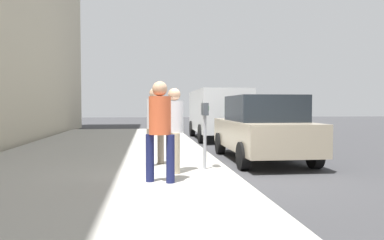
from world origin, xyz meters
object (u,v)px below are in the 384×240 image
parked_van_far (217,111)px  parking_officer (155,119)px  pedestrian_bystander (160,123)px  parked_sedan_near (262,128)px  parking_meter (205,121)px  pedestrian_at_meter (174,123)px

parked_van_far → parking_officer: bearing=159.4°
pedestrian_bystander → parked_van_far: 10.09m
pedestrian_bystander → parked_van_far: bearing=7.4°
parking_officer → parked_sedan_near: parking_officer is taller
pedestrian_bystander → parked_sedan_near: (3.23, -2.88, -0.31)m
parking_meter → parked_van_far: parked_van_far is taller
parking_officer → pedestrian_at_meter: bearing=-28.3°
parking_meter → parked_sedan_near: size_ratio=0.32×
pedestrian_bystander → parking_meter: bearing=-14.6°
pedestrian_at_meter → parking_officer: parking_officer is taller
parking_officer → parked_van_far: size_ratio=0.34×
parking_meter → pedestrian_at_meter: bearing=112.3°
parking_meter → parked_van_far: size_ratio=0.27×
parked_van_far → parking_meter: bearing=167.4°
parking_officer → parked_sedan_near: bearing=64.8°
parked_sedan_near → pedestrian_bystander: bearing=138.2°
pedestrian_bystander → parked_sedan_near: bearing=-17.8°
pedestrian_at_meter → parked_van_far: bearing=66.4°
pedestrian_bystander → parking_officer: (1.91, 0.04, -0.01)m
parking_meter → parked_sedan_near: parked_sedan_near is taller
pedestrian_bystander → parking_officer: pedestrian_bystander is taller
pedestrian_at_meter → pedestrian_bystander: pedestrian_bystander is taller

